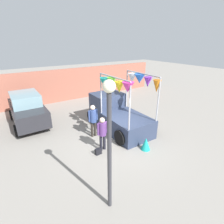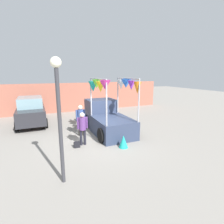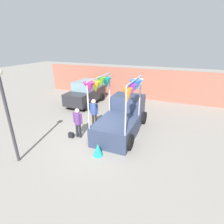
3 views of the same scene
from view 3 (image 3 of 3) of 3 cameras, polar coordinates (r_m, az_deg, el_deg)
ground_plane at (r=9.48m, az=-4.11°, el=-8.21°), size 60.00×60.00×0.00m
vendor_truck at (r=9.78m, az=3.41°, el=-1.11°), size 2.43×4.15×3.21m
parked_car at (r=14.29m, az=-8.46°, el=6.28°), size 1.88×4.00×1.88m
person_customer at (r=9.20m, az=-11.12°, el=-2.70°), size 0.53×0.34×1.63m
person_vendor at (r=10.12m, az=-5.91°, el=0.41°), size 0.53×0.34×1.74m
handbag at (r=9.61m, az=-13.17°, el=-7.37°), size 0.28×0.16×0.28m
street_lamp at (r=7.72m, az=-31.45°, el=2.09°), size 0.32×0.32×3.92m
brick_boundary_wall at (r=15.86m, az=8.17°, el=9.18°), size 18.00×0.36×2.60m
folded_kite_bundle_teal at (r=7.96m, az=-4.62°, el=-12.17°), size 0.52×0.52×0.60m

